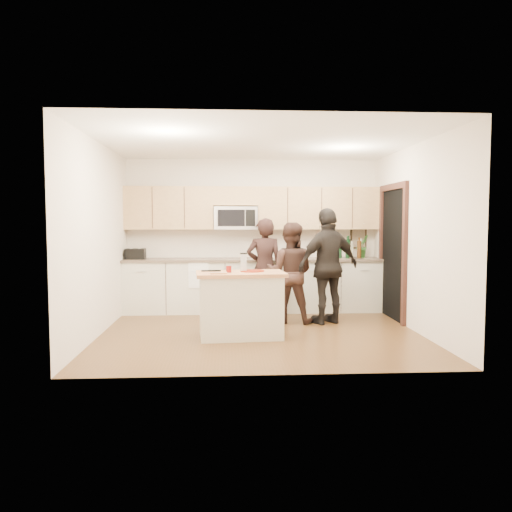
{
  "coord_description": "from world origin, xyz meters",
  "views": [
    {
      "loc": [
        -0.47,
        -7.05,
        1.59
      ],
      "look_at": [
        -0.03,
        0.35,
        1.08
      ],
      "focal_mm": 35.0,
      "sensor_mm": 36.0,
      "label": 1
    }
  ],
  "objects": [
    {
      "name": "floor",
      "position": [
        0.0,
        0.0,
        0.0
      ],
      "size": [
        4.5,
        4.5,
        0.0
      ],
      "primitive_type": "plane",
      "color": "#50321B",
      "rests_on": "ground"
    },
    {
      "name": "red_plate",
      "position": [
        -0.12,
        -0.2,
        0.91
      ],
      "size": [
        0.33,
        0.33,
        0.02
      ],
      "primitive_type": "cylinder",
      "color": "maroon",
      "rests_on": "island"
    },
    {
      "name": "island",
      "position": [
        -0.28,
        -0.27,
        0.45
      ],
      "size": [
        1.25,
        0.79,
        0.9
      ],
      "rotation": [
        0.0,
        0.0,
        0.08
      ],
      "color": "beige",
      "rests_on": "ground"
    },
    {
      "name": "woman_right",
      "position": [
        1.11,
        0.57,
        0.9
      ],
      "size": [
        1.14,
        0.82,
        1.8
      ],
      "primitive_type": "imported",
      "rotation": [
        0.0,
        0.0,
        3.55
      ],
      "color": "black",
      "rests_on": "ground"
    },
    {
      "name": "framed_picture",
      "position": [
        1.95,
        1.98,
        1.28
      ],
      "size": [
        0.3,
        0.03,
        0.38
      ],
      "color": "black",
      "rests_on": "ground"
    },
    {
      "name": "bottle_cluster",
      "position": [
        1.74,
        1.68,
        1.12
      ],
      "size": [
        0.49,
        0.27,
        0.39
      ],
      "color": "black",
      "rests_on": "back_cabinetry"
    },
    {
      "name": "room_shell",
      "position": [
        0.0,
        0.0,
        1.73
      ],
      "size": [
        4.52,
        4.02,
        2.71
      ],
      "color": "beige",
      "rests_on": "ground"
    },
    {
      "name": "knife",
      "position": [
        -0.6,
        -0.48,
        0.92
      ],
      "size": [
        0.21,
        0.04,
        0.01
      ],
      "primitive_type": "cube",
      "rotation": [
        0.0,
        0.0,
        0.08
      ],
      "color": "silver",
      "rests_on": "cutting_board"
    },
    {
      "name": "dish_towel",
      "position": [
        -0.95,
        1.5,
        0.8
      ],
      "size": [
        0.34,
        0.6,
        0.48
      ],
      "color": "white",
      "rests_on": "ground"
    },
    {
      "name": "woman_left",
      "position": [
        0.15,
        1.13,
        0.82
      ],
      "size": [
        0.62,
        0.43,
        1.64
      ],
      "primitive_type": "imported",
      "rotation": [
        0.0,
        0.0,
        3.08
      ],
      "color": "black",
      "rests_on": "ground"
    },
    {
      "name": "orchid",
      "position": [
        1.96,
        1.72,
        1.15
      ],
      "size": [
        0.29,
        0.27,
        0.42
      ],
      "primitive_type": "imported",
      "rotation": [
        0.0,
        0.0,
        0.46
      ],
      "color": "#2F6C2B",
      "rests_on": "back_cabinetry"
    },
    {
      "name": "woman_center",
      "position": [
        0.52,
        0.69,
        0.79
      ],
      "size": [
        0.89,
        0.78,
        1.58
      ],
      "primitive_type": "imported",
      "rotation": [
        0.0,
        0.0,
        2.88
      ],
      "color": "black",
      "rests_on": "ground"
    },
    {
      "name": "back_cabinetry",
      "position": [
        0.0,
        1.69,
        0.47
      ],
      "size": [
        4.5,
        0.66,
        0.94
      ],
      "color": "beige",
      "rests_on": "ground"
    },
    {
      "name": "doorway",
      "position": [
        2.23,
        0.9,
        1.16
      ],
      "size": [
        0.06,
        1.25,
        2.2
      ],
      "color": "black",
      "rests_on": "ground"
    },
    {
      "name": "microwave",
      "position": [
        -0.31,
        1.8,
        1.65
      ],
      "size": [
        0.76,
        0.41,
        0.4
      ],
      "color": "silver",
      "rests_on": "ground"
    },
    {
      "name": "tongs",
      "position": [
        -0.68,
        -0.33,
        0.93
      ],
      "size": [
        0.26,
        0.05,
        0.02
      ],
      "primitive_type": "cube",
      "rotation": [
        0.0,
        0.0,
        0.08
      ],
      "color": "black",
      "rests_on": "cutting_board"
    },
    {
      "name": "toaster",
      "position": [
        -2.05,
        1.67,
        1.03
      ],
      "size": [
        0.33,
        0.24,
        0.18
      ],
      "color": "black",
      "rests_on": "back_cabinetry"
    },
    {
      "name": "cutting_board",
      "position": [
        -0.58,
        -0.45,
        0.91
      ],
      "size": [
        0.24,
        0.22,
        0.02
      ],
      "primitive_type": "cube",
      "rotation": [
        0.0,
        0.0,
        0.08
      ],
      "color": "#A87046",
      "rests_on": "island"
    },
    {
      "name": "drink_glass",
      "position": [
        -0.44,
        -0.32,
        0.95
      ],
      "size": [
        0.07,
        0.07,
        0.09
      ],
      "primitive_type": "cylinder",
      "color": "maroon",
      "rests_on": "island"
    },
    {
      "name": "box_grater",
      "position": [
        -0.24,
        -0.24,
        1.04
      ],
      "size": [
        0.1,
        0.06,
        0.25
      ],
      "color": "silver",
      "rests_on": "red_plate"
    },
    {
      "name": "upper_cabinetry",
      "position": [
        0.03,
        1.83,
        1.84
      ],
      "size": [
        4.5,
        0.33,
        0.75
      ],
      "color": "tan",
      "rests_on": "ground"
    }
  ]
}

